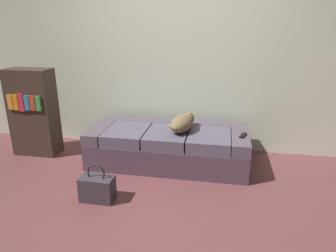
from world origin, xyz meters
name	(u,v)px	position (x,y,z in m)	size (l,w,h in m)	color
ground_plane	(149,210)	(0.00, 0.00, 0.00)	(10.00, 10.00, 0.00)	brown
back_wall	(177,42)	(0.00, 1.60, 1.40)	(6.40, 0.10, 2.80)	silver
couch	(169,146)	(0.00, 1.03, 0.22)	(1.86, 0.84, 0.43)	#533F4F
dog_tan	(183,123)	(0.17, 1.00, 0.53)	(0.32, 0.55, 0.19)	olive
tv_remote	(243,135)	(0.86, 0.93, 0.45)	(0.04, 0.15, 0.02)	black
handbag	(97,188)	(-0.52, 0.07, 0.13)	(0.32, 0.18, 0.38)	#3C353D
bookshelf	(34,112)	(-1.74, 1.00, 0.55)	(0.56, 0.30, 1.10)	#3E2F25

